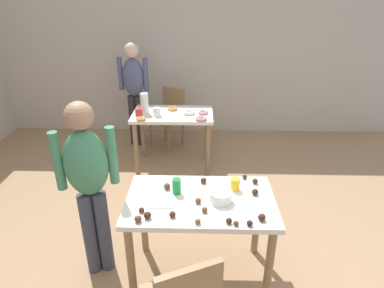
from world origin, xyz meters
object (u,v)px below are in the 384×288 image
(soda_can, at_px, (177,186))
(mixing_bowl, at_px, (221,196))
(chair_far_table, at_px, (170,114))
(person_adult_far, at_px, (134,86))
(dining_table_near, at_px, (200,212))
(pitcher_far, at_px, (144,103))
(dining_table_far, at_px, (173,122))
(person_girl_near, at_px, (89,179))

(soda_can, bearing_deg, mixing_bowl, -16.57)
(chair_far_table, xyz_separation_m, person_adult_far, (-0.50, 0.01, 0.42))
(dining_table_near, height_order, chair_far_table, chair_far_table)
(chair_far_table, bearing_deg, dining_table_near, -79.71)
(chair_far_table, xyz_separation_m, pitcher_far, (-0.25, -0.67, 0.38))
(chair_far_table, xyz_separation_m, soda_can, (0.28, -2.48, 0.31))
(person_adult_far, xyz_separation_m, soda_can, (0.78, -2.48, -0.10))
(dining_table_far, relative_size, pitcher_far, 3.95)
(dining_table_near, distance_m, person_adult_far, 2.75)
(person_girl_near, bearing_deg, chair_far_table, 81.59)
(person_girl_near, distance_m, soda_can, 0.66)
(dining_table_far, xyz_separation_m, mixing_bowl, (0.51, -1.92, 0.17))
(person_girl_near, distance_m, mixing_bowl, 0.99)
(dining_table_far, distance_m, mixing_bowl, 1.99)
(soda_can, relative_size, pitcher_far, 0.47)
(dining_table_far, bearing_deg, chair_far_table, 99.00)
(mixing_bowl, xyz_separation_m, pitcher_far, (-0.86, 1.90, 0.09))
(dining_table_near, distance_m, chair_far_table, 2.60)
(dining_table_near, bearing_deg, chair_far_table, 100.29)
(dining_table_far, xyz_separation_m, person_adult_far, (-0.61, 0.67, 0.29))
(soda_can, bearing_deg, pitcher_far, 106.29)
(dining_table_far, xyz_separation_m, soda_can, (0.18, -1.82, 0.19))
(person_adult_far, bearing_deg, person_girl_near, -87.04)
(chair_far_table, bearing_deg, soda_can, -83.50)
(person_girl_near, xyz_separation_m, pitcher_far, (0.13, 1.84, -0.01))
(dining_table_far, bearing_deg, pitcher_far, -177.79)
(person_adult_far, distance_m, mixing_bowl, 2.82)
(person_girl_near, relative_size, person_adult_far, 0.98)
(dining_table_far, bearing_deg, person_adult_far, 132.29)
(dining_table_far, distance_m, chair_far_table, 0.68)
(person_girl_near, height_order, person_adult_far, person_adult_far)
(dining_table_far, height_order, soda_can, soda_can)
(chair_far_table, bearing_deg, person_adult_far, 179.18)
(person_girl_near, height_order, pitcher_far, person_girl_near)
(chair_far_table, distance_m, soda_can, 2.51)
(dining_table_near, relative_size, dining_table_far, 1.09)
(mixing_bowl, bearing_deg, soda_can, 163.43)
(person_girl_near, xyz_separation_m, soda_can, (0.65, 0.03, -0.08))
(dining_table_far, height_order, person_girl_near, person_girl_near)
(dining_table_far, xyz_separation_m, person_girl_near, (-0.48, -1.85, 0.27))
(pitcher_far, bearing_deg, dining_table_near, -69.35)
(soda_can, height_order, pitcher_far, pitcher_far)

